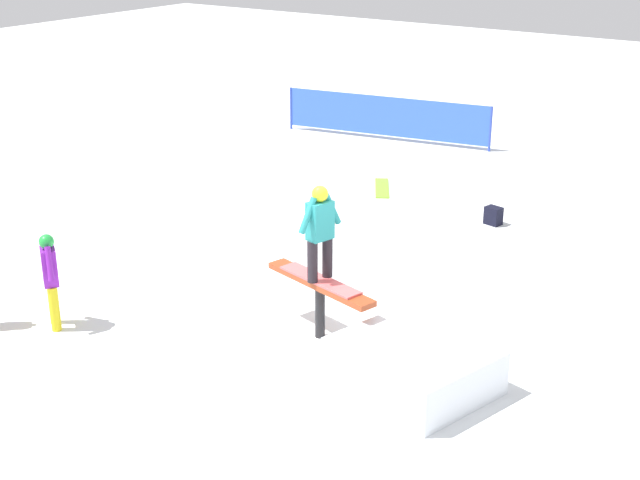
# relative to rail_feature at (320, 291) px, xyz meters

# --- Properties ---
(ground_plane) EXTENTS (60.00, 60.00, 0.00)m
(ground_plane) POSITION_rel_rail_feature_xyz_m (0.00, 0.00, -0.70)
(ground_plane) COLOR white
(rail_feature) EXTENTS (1.95, 0.77, 0.85)m
(rail_feature) POSITION_rel_rail_feature_xyz_m (0.00, 0.00, 0.00)
(rail_feature) COLOR black
(rail_feature) RESTS_ON ground
(snow_kicker_ramp) EXTENTS (2.12, 1.91, 0.58)m
(snow_kicker_ramp) POSITION_rel_rail_feature_xyz_m (-1.72, 0.46, -0.41)
(snow_kicker_ramp) COLOR white
(snow_kicker_ramp) RESTS_ON ground
(main_rider_on_rail) EXTENTS (1.43, 0.73, 1.36)m
(main_rider_on_rail) POSITION_rel_rail_feature_xyz_m (0.00, 0.00, 0.82)
(main_rider_on_rail) COLOR #F36161
(main_rider_on_rail) RESTS_ON rail_feature
(bystander_purple) EXTENTS (0.55, 0.43, 1.41)m
(bystander_purple) POSITION_rel_rail_feature_xyz_m (3.30, 1.88, 0.09)
(bystander_purple) COLOR yellow
(bystander_purple) RESTS_ON ground
(loose_snowboard_lime) EXTENTS (0.94, 1.29, 0.02)m
(loose_snowboard_lime) POSITION_rel_rail_feature_xyz_m (2.75, -6.32, -0.69)
(loose_snowboard_lime) COLOR #8BDE2F
(loose_snowboard_lime) RESTS_ON ground
(backpack_on_snow) EXTENTS (0.34, 0.28, 0.34)m
(backpack_on_snow) POSITION_rel_rail_feature_xyz_m (-0.09, -5.61, -0.53)
(backpack_on_snow) COLOR black
(backpack_on_snow) RESTS_ON ground
(safety_fence) EXTENTS (5.33, 0.95, 1.10)m
(safety_fence) POSITION_rel_rail_feature_xyz_m (4.75, -9.87, -0.10)
(safety_fence) COLOR blue
(safety_fence) RESTS_ON ground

